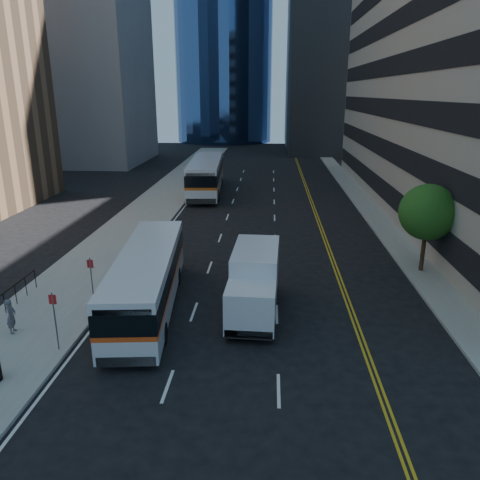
{
  "coord_description": "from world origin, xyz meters",
  "views": [
    {
      "loc": [
        0.05,
        -18.28,
        10.12
      ],
      "look_at": [
        -1.44,
        4.79,
        2.8
      ],
      "focal_mm": 35.0,
      "sensor_mm": 36.0,
      "label": 1
    }
  ],
  "objects_px": {
    "bus_front": "(148,278)",
    "box_truck": "(254,281)",
    "street_tree": "(428,212)",
    "bus_rear": "(206,175)",
    "pedestrian": "(11,316)"
  },
  "relations": [
    {
      "from": "street_tree",
      "to": "box_truck",
      "type": "xyz_separation_m",
      "value": [
        -9.59,
        -5.79,
        -2.07
      ]
    },
    {
      "from": "bus_front",
      "to": "box_truck",
      "type": "relative_size",
      "value": 1.82
    },
    {
      "from": "box_truck",
      "to": "pedestrian",
      "type": "xyz_separation_m",
      "value": [
        -10.37,
        -2.99,
        -0.64
      ]
    },
    {
      "from": "bus_rear",
      "to": "pedestrian",
      "type": "distance_m",
      "value": 30.92
    },
    {
      "from": "bus_rear",
      "to": "pedestrian",
      "type": "bearing_deg",
      "value": -101.53
    },
    {
      "from": "street_tree",
      "to": "bus_rear",
      "type": "bearing_deg",
      "value": 125.57
    },
    {
      "from": "bus_front",
      "to": "box_truck",
      "type": "xyz_separation_m",
      "value": [
        5.15,
        -0.02,
        -0.01
      ]
    },
    {
      "from": "street_tree",
      "to": "pedestrian",
      "type": "bearing_deg",
      "value": -156.26
    },
    {
      "from": "street_tree",
      "to": "bus_front",
      "type": "relative_size",
      "value": 0.45
    },
    {
      "from": "box_truck",
      "to": "bus_rear",
      "type": "bearing_deg",
      "value": 104.55
    },
    {
      "from": "street_tree",
      "to": "box_truck",
      "type": "height_order",
      "value": "street_tree"
    },
    {
      "from": "street_tree",
      "to": "box_truck",
      "type": "relative_size",
      "value": 0.81
    },
    {
      "from": "bus_rear",
      "to": "box_truck",
      "type": "distance_m",
      "value": 28.25
    },
    {
      "from": "bus_rear",
      "to": "street_tree",
      "type": "bearing_deg",
      "value": -57.84
    },
    {
      "from": "street_tree",
      "to": "pedestrian",
      "type": "relative_size",
      "value": 3.25
    }
  ]
}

